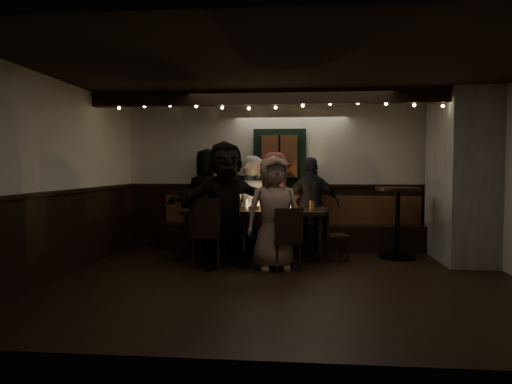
# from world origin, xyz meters

# --- Properties ---
(room) EXTENTS (6.02, 5.01, 2.62)m
(room) POSITION_xyz_m (1.07, 1.42, 1.07)
(room) COLOR black
(room) RESTS_ON ground
(dining_table) EXTENTS (2.21, 0.95, 0.96)m
(dining_table) POSITION_xyz_m (-0.55, 1.40, 0.72)
(dining_table) COLOR black
(dining_table) RESTS_ON ground
(chair_near_left) EXTENTS (0.51, 0.51, 1.02)m
(chair_near_left) POSITION_xyz_m (-1.16, 0.56, 0.57)
(chair_near_left) COLOR black
(chair_near_left) RESTS_ON ground
(chair_near_right) EXTENTS (0.51, 0.51, 0.89)m
(chair_near_right) POSITION_xyz_m (-0.01, 0.50, 0.50)
(chair_near_right) COLOR black
(chair_near_right) RESTS_ON ground
(chair_end) EXTENTS (0.45, 0.45, 0.84)m
(chair_end) POSITION_xyz_m (0.64, 1.31, 0.47)
(chair_end) COLOR black
(chair_end) RESTS_ON ground
(high_top) EXTENTS (0.71, 0.71, 1.14)m
(high_top) POSITION_xyz_m (1.72, 1.60, 0.72)
(high_top) COLOR black
(high_top) RESTS_ON ground
(person_a) EXTENTS (0.90, 0.62, 1.78)m
(person_a) POSITION_xyz_m (-1.45, 2.13, 0.89)
(person_a) COLOR black
(person_a) RESTS_ON ground
(person_b) EXTENTS (0.68, 0.53, 1.65)m
(person_b) POSITION_xyz_m (-0.97, 2.03, 0.82)
(person_b) COLOR black
(person_b) RESTS_ON ground
(person_c) EXTENTS (0.95, 0.83, 1.65)m
(person_c) POSITION_xyz_m (-0.68, 2.04, 0.83)
(person_c) COLOR silver
(person_c) RESTS_ON ground
(person_d) EXTENTS (1.25, 0.95, 1.72)m
(person_d) POSITION_xyz_m (-0.27, 2.14, 0.86)
(person_d) COLOR #4D1D1E
(person_d) RESTS_ON ground
(person_e) EXTENTS (0.98, 0.47, 1.63)m
(person_e) POSITION_xyz_m (0.37, 2.04, 0.81)
(person_e) COLOR black
(person_e) RESTS_ON ground
(person_f) EXTENTS (1.78, 1.15, 1.84)m
(person_f) POSITION_xyz_m (-0.90, 0.64, 0.92)
(person_f) COLOR black
(person_f) RESTS_ON ground
(person_g) EXTENTS (0.90, 0.71, 1.62)m
(person_g) POSITION_xyz_m (-0.20, 0.60, 0.81)
(person_g) COLOR #866C58
(person_g) RESTS_ON ground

